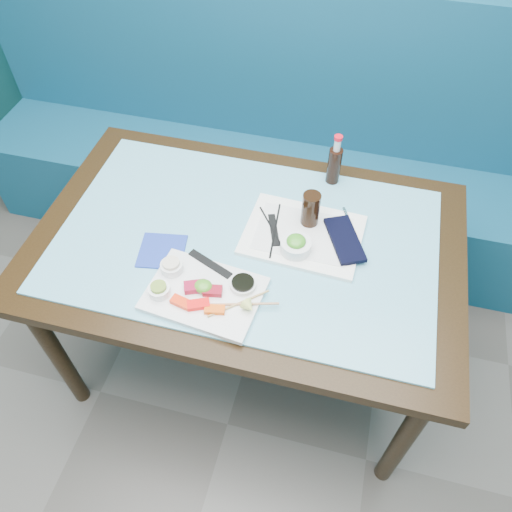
% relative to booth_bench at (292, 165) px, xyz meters
% --- Properties ---
extents(booth_bench, '(3.00, 0.56, 1.17)m').
position_rel_booth_bench_xyz_m(booth_bench, '(0.00, 0.00, 0.00)').
color(booth_bench, navy).
rests_on(booth_bench, ground).
extents(dining_table, '(1.40, 0.90, 0.75)m').
position_rel_booth_bench_xyz_m(dining_table, '(0.00, -0.84, 0.29)').
color(dining_table, black).
rests_on(dining_table, ground).
extents(glass_top, '(1.22, 0.76, 0.01)m').
position_rel_booth_bench_xyz_m(glass_top, '(0.00, -0.84, 0.38)').
color(glass_top, '#62ACC4').
rests_on(glass_top, dining_table).
extents(sashimi_plate, '(0.36, 0.27, 0.02)m').
position_rel_booth_bench_xyz_m(sashimi_plate, '(-0.06, -1.09, 0.39)').
color(sashimi_plate, white).
rests_on(sashimi_plate, glass_top).
extents(salmon_left, '(0.07, 0.04, 0.02)m').
position_rel_booth_bench_xyz_m(salmon_left, '(-0.11, -1.14, 0.41)').
color(salmon_left, '#FF2D0A').
rests_on(salmon_left, sashimi_plate).
extents(salmon_mid, '(0.07, 0.05, 0.02)m').
position_rel_booth_bench_xyz_m(salmon_mid, '(-0.06, -1.14, 0.41)').
color(salmon_mid, '#FF0C0A').
rests_on(salmon_mid, sashimi_plate).
extents(salmon_right, '(0.06, 0.04, 0.01)m').
position_rel_booth_bench_xyz_m(salmon_right, '(-0.01, -1.14, 0.41)').
color(salmon_right, '#FF560A').
rests_on(salmon_right, sashimi_plate).
extents(tuna_left, '(0.07, 0.06, 0.02)m').
position_rel_booth_bench_xyz_m(tuna_left, '(-0.09, -1.08, 0.41)').
color(tuna_left, maroon).
rests_on(tuna_left, sashimi_plate).
extents(tuna_right, '(0.06, 0.04, 0.02)m').
position_rel_booth_bench_xyz_m(tuna_right, '(-0.04, -1.08, 0.41)').
color(tuna_right, maroon).
rests_on(tuna_right, sashimi_plate).
extents(seaweed_garnish, '(0.06, 0.05, 0.03)m').
position_rel_booth_bench_xyz_m(seaweed_garnish, '(-0.07, -1.08, 0.42)').
color(seaweed_garnish, '#459121').
rests_on(seaweed_garnish, sashimi_plate).
extents(ramekin_wasabi, '(0.08, 0.08, 0.03)m').
position_rel_booth_bench_xyz_m(ramekin_wasabi, '(-0.19, -1.12, 0.41)').
color(ramekin_wasabi, white).
rests_on(ramekin_wasabi, sashimi_plate).
extents(wasabi_fill, '(0.06, 0.06, 0.01)m').
position_rel_booth_bench_xyz_m(wasabi_fill, '(-0.19, -1.12, 0.43)').
color(wasabi_fill, olive).
rests_on(wasabi_fill, ramekin_wasabi).
extents(ramekin_ginger, '(0.08, 0.08, 0.03)m').
position_rel_booth_bench_xyz_m(ramekin_ginger, '(-0.18, -1.03, 0.41)').
color(ramekin_ginger, white).
rests_on(ramekin_ginger, sashimi_plate).
extents(ginger_fill, '(0.06, 0.06, 0.01)m').
position_rel_booth_bench_xyz_m(ginger_fill, '(-0.18, -1.03, 0.43)').
color(ginger_fill, beige).
rests_on(ginger_fill, ramekin_ginger).
extents(soy_dish, '(0.08, 0.08, 0.02)m').
position_rel_booth_bench_xyz_m(soy_dish, '(0.04, -1.04, 0.41)').
color(soy_dish, white).
rests_on(soy_dish, sashimi_plate).
extents(soy_fill, '(0.08, 0.08, 0.01)m').
position_rel_booth_bench_xyz_m(soy_fill, '(0.04, -1.04, 0.42)').
color(soy_fill, black).
rests_on(soy_fill, soy_dish).
extents(lemon_wedge, '(0.05, 0.05, 0.04)m').
position_rel_booth_bench_xyz_m(lemon_wedge, '(0.08, -1.12, 0.42)').
color(lemon_wedge, '#DFE66D').
rests_on(lemon_wedge, sashimi_plate).
extents(chopstick_sleeve, '(0.16, 0.09, 0.00)m').
position_rel_booth_bench_xyz_m(chopstick_sleeve, '(-0.08, -0.98, 0.40)').
color(chopstick_sleeve, black).
rests_on(chopstick_sleeve, sashimi_plate).
extents(wooden_chopstick_a, '(0.15, 0.14, 0.01)m').
position_rel_booth_bench_xyz_m(wooden_chopstick_a, '(0.05, -1.10, 0.40)').
color(wooden_chopstick_a, '#AA8750').
rests_on(wooden_chopstick_a, sashimi_plate).
extents(wooden_chopstick_b, '(0.21, 0.06, 0.01)m').
position_rel_booth_bench_xyz_m(wooden_chopstick_b, '(0.06, -1.10, 0.40)').
color(wooden_chopstick_b, tan).
rests_on(wooden_chopstick_b, sashimi_plate).
extents(serving_tray, '(0.39, 0.30, 0.01)m').
position_rel_booth_bench_xyz_m(serving_tray, '(0.18, -0.79, 0.39)').
color(serving_tray, white).
rests_on(serving_tray, glass_top).
extents(paper_placemat, '(0.30, 0.22, 0.00)m').
position_rel_booth_bench_xyz_m(paper_placemat, '(0.18, -0.79, 0.40)').
color(paper_placemat, silver).
rests_on(paper_placemat, serving_tray).
extents(seaweed_bowl, '(0.11, 0.11, 0.04)m').
position_rel_booth_bench_xyz_m(seaweed_bowl, '(0.17, -0.86, 0.42)').
color(seaweed_bowl, white).
rests_on(seaweed_bowl, serving_tray).
extents(seaweed_salad, '(0.06, 0.06, 0.03)m').
position_rel_booth_bench_xyz_m(seaweed_salad, '(0.17, -0.86, 0.44)').
color(seaweed_salad, '#3A8E20').
rests_on(seaweed_salad, seaweed_bowl).
extents(cola_glass, '(0.07, 0.07, 0.12)m').
position_rel_booth_bench_xyz_m(cola_glass, '(0.19, -0.73, 0.46)').
color(cola_glass, black).
rests_on(cola_glass, serving_tray).
extents(navy_pouch, '(0.16, 0.21, 0.02)m').
position_rel_booth_bench_xyz_m(navy_pouch, '(0.31, -0.79, 0.40)').
color(navy_pouch, black).
rests_on(navy_pouch, serving_tray).
extents(fork, '(0.04, 0.08, 0.01)m').
position_rel_booth_bench_xyz_m(fork, '(0.30, -0.68, 0.40)').
color(fork, silver).
rests_on(fork, serving_tray).
extents(black_chopstick_a, '(0.13, 0.18, 0.01)m').
position_rel_booth_bench_xyz_m(black_chopstick_a, '(0.08, -0.80, 0.40)').
color(black_chopstick_a, black).
rests_on(black_chopstick_a, serving_tray).
extents(black_chopstick_b, '(0.03, 0.24, 0.01)m').
position_rel_booth_bench_xyz_m(black_chopstick_b, '(0.08, -0.80, 0.40)').
color(black_chopstick_b, black).
rests_on(black_chopstick_b, serving_tray).
extents(tray_sleeve, '(0.07, 0.14, 0.00)m').
position_rel_booth_bench_xyz_m(tray_sleeve, '(0.08, -0.80, 0.40)').
color(tray_sleeve, black).
rests_on(tray_sleeve, serving_tray).
extents(cola_bottle_body, '(0.05, 0.05, 0.14)m').
position_rel_booth_bench_xyz_m(cola_bottle_body, '(0.23, -0.49, 0.45)').
color(cola_bottle_body, black).
rests_on(cola_bottle_body, glass_top).
extents(cola_bottle_neck, '(0.03, 0.03, 0.05)m').
position_rel_booth_bench_xyz_m(cola_bottle_neck, '(0.23, -0.49, 0.54)').
color(cola_bottle_neck, silver).
rests_on(cola_bottle_neck, cola_bottle_body).
extents(cola_bottle_cap, '(0.04, 0.04, 0.01)m').
position_rel_booth_bench_xyz_m(cola_bottle_cap, '(0.23, -0.49, 0.57)').
color(cola_bottle_cap, red).
rests_on(cola_bottle_cap, cola_bottle_neck).
extents(blue_napkin, '(0.16, 0.16, 0.01)m').
position_rel_booth_bench_xyz_m(blue_napkin, '(-0.25, -0.96, 0.39)').
color(blue_napkin, navy).
rests_on(blue_napkin, glass_top).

